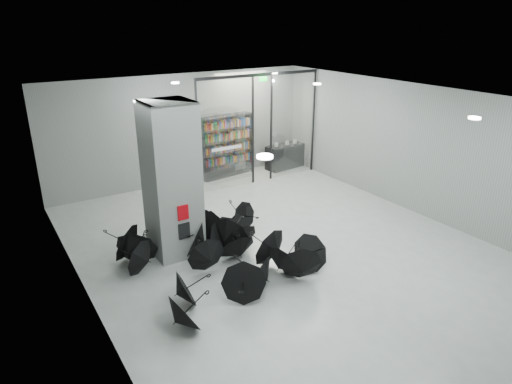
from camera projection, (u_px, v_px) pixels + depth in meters
room at (300, 152)px, 10.83m from camera, size 14.00×14.02×4.01m
column at (172, 181)px, 11.47m from camera, size 1.20×1.20×4.00m
fire_cabinet at (183, 213)px, 11.21m from camera, size 0.28×0.04×0.38m
info_panel at (184, 231)px, 11.39m from camera, size 0.30×0.03×0.42m
exit_sign at (263, 79)px, 15.86m from camera, size 0.30×0.06×0.15m
glass_partition at (260, 124)px, 16.60m from camera, size 5.06×0.08×4.00m
bookshelf at (226, 146)px, 17.58m from camera, size 2.21×0.73×2.39m
shop_counter at (285, 156)px, 18.74m from camera, size 1.68×0.84×0.97m
umbrella_cluster at (221, 255)px, 11.33m from camera, size 4.83×4.58×1.26m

